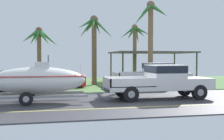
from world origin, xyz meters
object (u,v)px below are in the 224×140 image
(parked_sedan_far, at_px, (52,79))
(palm_tree_near_left, at_px, (150,24))
(pickup_truck_towing, at_px, (164,80))
(carport_awning, at_px, (152,53))
(boat_on_trailer, at_px, (37,80))
(palm_tree_mid, at_px, (135,39))
(parked_pickup_background, at_px, (157,74))
(palm_tree_far_left, at_px, (39,42))
(palm_tree_near_right, at_px, (94,35))

(parked_sedan_far, bearing_deg, palm_tree_near_left, 6.11)
(pickup_truck_towing, xyz_separation_m, carport_awning, (3.47, 11.44, 1.69))
(boat_on_trailer, xyz_separation_m, palm_tree_mid, (9.28, 13.77, 3.08))
(parked_sedan_far, distance_m, carport_awning, 10.57)
(boat_on_trailer, distance_m, parked_pickup_background, 10.05)
(carport_awning, relative_size, palm_tree_near_left, 1.07)
(boat_on_trailer, bearing_deg, palm_tree_mid, 56.02)
(parked_sedan_far, distance_m, palm_tree_far_left, 4.92)
(parked_pickup_background, relative_size, carport_awning, 0.78)
(pickup_truck_towing, xyz_separation_m, parked_pickup_background, (1.69, 5.50, 0.01))
(palm_tree_mid, distance_m, palm_tree_far_left, 9.87)
(carport_awning, bearing_deg, palm_tree_near_left, -111.90)
(parked_sedan_far, relative_size, palm_tree_near_left, 0.68)
(pickup_truck_towing, distance_m, parked_pickup_background, 5.75)
(palm_tree_near_right, relative_size, palm_tree_far_left, 1.16)
(parked_pickup_background, bearing_deg, palm_tree_near_right, 142.59)
(boat_on_trailer, xyz_separation_m, palm_tree_near_left, (8.76, 7.87, 3.90))
(pickup_truck_towing, bearing_deg, palm_tree_far_left, 122.31)
(boat_on_trailer, xyz_separation_m, carport_awning, (10.20, 11.44, 1.61))
(pickup_truck_towing, relative_size, palm_tree_near_left, 0.86)
(parked_pickup_background, distance_m, carport_awning, 6.42)
(pickup_truck_towing, height_order, palm_tree_far_left, palm_tree_far_left)
(palm_tree_near_right, height_order, palm_tree_mid, palm_tree_near_right)
(parked_pickup_background, xyz_separation_m, palm_tree_far_left, (-8.55, 5.35, 2.58))
(parked_sedan_far, relative_size, palm_tree_far_left, 0.96)
(parked_sedan_far, xyz_separation_m, palm_tree_near_right, (3.39, 1.69, 3.45))
(palm_tree_mid, bearing_deg, pickup_truck_towing, -100.51)
(pickup_truck_towing, bearing_deg, palm_tree_mid, 79.49)
(parked_pickup_background, xyz_separation_m, parked_sedan_far, (-7.60, 1.53, -0.37))
(pickup_truck_towing, height_order, boat_on_trailer, boat_on_trailer)
(pickup_truck_towing, bearing_deg, palm_tree_near_right, 106.11)
(parked_sedan_far, height_order, carport_awning, carport_awning)
(parked_sedan_far, distance_m, palm_tree_mid, 11.38)
(pickup_truck_towing, height_order, parked_pickup_background, parked_pickup_background)
(palm_tree_near_left, relative_size, palm_tree_far_left, 1.41)
(palm_tree_mid, height_order, palm_tree_far_left, palm_tree_mid)
(carport_awning, distance_m, palm_tree_far_left, 10.39)
(pickup_truck_towing, distance_m, palm_tree_near_left, 9.05)
(pickup_truck_towing, xyz_separation_m, palm_tree_mid, (2.55, 13.77, 3.16))
(carport_awning, distance_m, palm_tree_mid, 2.90)
(palm_tree_near_left, xyz_separation_m, palm_tree_far_left, (-8.90, 2.97, -1.38))
(boat_on_trailer, distance_m, palm_tree_near_right, 10.13)
(boat_on_trailer, height_order, palm_tree_far_left, palm_tree_far_left)
(palm_tree_mid, bearing_deg, palm_tree_near_right, -135.07)
(carport_awning, bearing_deg, boat_on_trailer, -131.72)
(palm_tree_near_right, xyz_separation_m, palm_tree_mid, (5.07, 5.06, 0.06))
(boat_on_trailer, height_order, palm_tree_near_left, palm_tree_near_left)
(carport_awning, height_order, palm_tree_near_left, palm_tree_near_left)
(boat_on_trailer, bearing_deg, pickup_truck_towing, -0.00)
(pickup_truck_towing, xyz_separation_m, boat_on_trailer, (-6.73, 0.00, 0.08))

